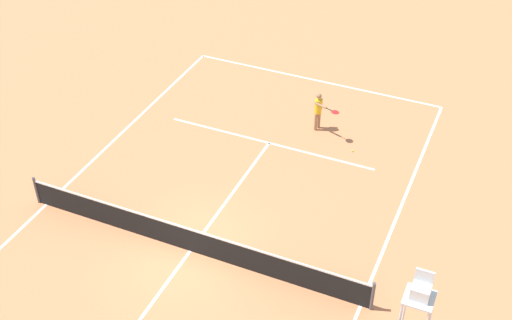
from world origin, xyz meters
name	(u,v)px	position (x,y,z in m)	size (l,w,h in m)	color
ground_plane	(190,251)	(0.00, 0.00, 0.00)	(60.00, 60.00, 0.00)	#D37A4C
court_lines	(190,251)	(0.00, 0.00, 0.00)	(11.25, 23.39, 0.01)	white
tennis_net	(189,239)	(0.00, 0.00, 0.50)	(11.85, 0.10, 1.07)	#4C4C51
player_serving	(319,109)	(-1.40, -8.05, 0.96)	(1.17, 0.89, 1.62)	#9E704C
tennis_ball	(352,151)	(-3.10, -7.16, 0.03)	(0.07, 0.07, 0.07)	#CCE033
umpire_chair	(420,297)	(-7.17, 0.48, 1.61)	(0.80, 0.80, 2.41)	silver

